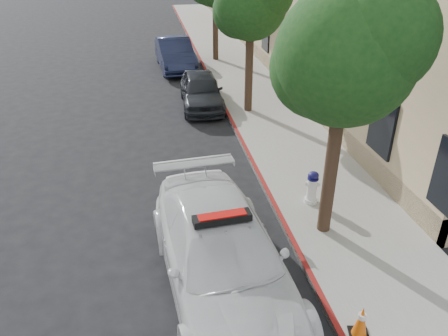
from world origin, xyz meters
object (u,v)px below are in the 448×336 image
parked_car_mid (201,90)px  parked_car_far (175,54)px  traffic_cone (361,321)px  fire_hydrant (312,187)px  police_car (222,255)px

parked_car_mid → parked_car_far: size_ratio=0.85×
parked_car_far → traffic_cone: parked_car_far is taller
parked_car_mid → traffic_cone: (1.15, -12.20, -0.22)m
fire_hydrant → traffic_cone: 4.28m
parked_car_far → fire_hydrant: bearing=-83.8°
police_car → parked_car_mid: size_ratio=1.43×
traffic_cone → parked_car_mid: bearing=95.4°
parked_car_mid → police_car: bearing=-93.0°
police_car → fire_hydrant: size_ratio=6.49×
fire_hydrant → parked_car_mid: bearing=124.0°
parked_car_far → traffic_cone: 18.15m
parked_car_far → fire_hydrant: (2.42, -13.84, -0.19)m
police_car → fire_hydrant: (2.78, 2.49, -0.23)m
police_car → parked_car_far: police_car is taller
parked_car_mid → parked_car_far: parked_car_far is taller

